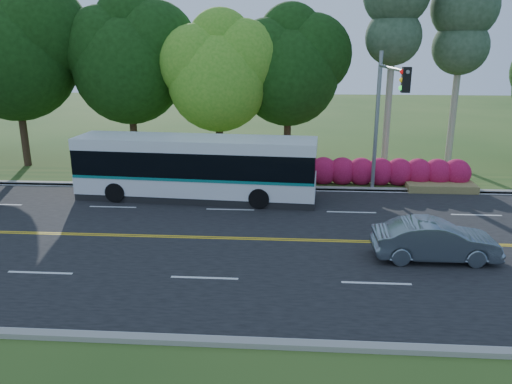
{
  "coord_description": "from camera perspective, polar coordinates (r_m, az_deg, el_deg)",
  "views": [
    {
      "loc": [
        2.18,
        -18.04,
        7.26
      ],
      "look_at": [
        0.79,
        2.0,
        1.33
      ],
      "focal_mm": 35.0,
      "sensor_mm": 36.0,
      "label": 1
    }
  ],
  "objects": [
    {
      "name": "ground",
      "position": [
        19.57,
        -2.73,
        -5.34
      ],
      "size": [
        120.0,
        120.0,
        0.0
      ],
      "primitive_type": "plane",
      "color": "#2A501A",
      "rests_on": "ground"
    },
    {
      "name": "road",
      "position": [
        19.57,
        -2.73,
        -5.31
      ],
      "size": [
        60.0,
        14.0,
        0.02
      ],
      "primitive_type": "cube",
      "color": "black",
      "rests_on": "ground"
    },
    {
      "name": "curb_north",
      "position": [
        26.29,
        -0.95,
        0.59
      ],
      "size": [
        60.0,
        0.3,
        0.15
      ],
      "primitive_type": "cube",
      "color": "gray",
      "rests_on": "ground"
    },
    {
      "name": "curb_south",
      "position": [
        13.23,
        -6.44,
        -16.56
      ],
      "size": [
        60.0,
        0.3,
        0.15
      ],
      "primitive_type": "cube",
      "color": "gray",
      "rests_on": "ground"
    },
    {
      "name": "grass_verge",
      "position": [
        28.08,
        -0.62,
        1.57
      ],
      "size": [
        60.0,
        4.0,
        0.1
      ],
      "primitive_type": "cube",
      "color": "#2A501A",
      "rests_on": "ground"
    },
    {
      "name": "lane_markings",
      "position": [
        19.58,
        -3.01,
        -5.27
      ],
      "size": [
        57.6,
        13.82,
        0.0
      ],
      "color": "gold",
      "rests_on": "road"
    },
    {
      "name": "tree_row",
      "position": [
        31.06,
        -10.05,
        15.23
      ],
      "size": [
        44.7,
        9.1,
        13.84
      ],
      "color": "black",
      "rests_on": "ground"
    },
    {
      "name": "bougainvillea_hedge",
      "position": [
        27.46,
        14.35,
        2.15
      ],
      "size": [
        9.5,
        2.25,
        1.5
      ],
      "color": "#A30D36",
      "rests_on": "ground"
    },
    {
      "name": "traffic_signal",
      "position": [
        23.98,
        14.51,
        9.74
      ],
      "size": [
        0.42,
        6.1,
        7.0
      ],
      "color": "gray",
      "rests_on": "ground"
    },
    {
      "name": "transit_bus",
      "position": [
        24.31,
        -6.91,
        2.66
      ],
      "size": [
        11.69,
        3.32,
        3.02
      ],
      "rotation": [
        0.0,
        0.0,
        -0.07
      ],
      "color": "white",
      "rests_on": "road"
    },
    {
      "name": "sedan",
      "position": [
        18.54,
        19.8,
        -5.22
      ],
      "size": [
        4.3,
        1.55,
        1.41
      ],
      "primitive_type": "imported",
      "rotation": [
        0.0,
        0.0,
        1.59
      ],
      "color": "slate",
      "rests_on": "road"
    }
  ]
}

